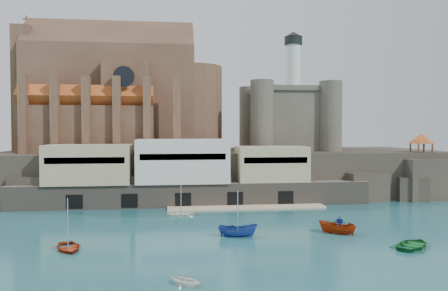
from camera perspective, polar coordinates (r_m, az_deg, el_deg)
name	(u,v)px	position (r m, az deg, el deg)	size (l,w,h in m)	color
ground	(254,230)	(66.09, 3.98, -10.93)	(300.00, 300.00, 0.00)	#1B5159
promontory	(222,172)	(103.79, -0.22, -3.45)	(100.00, 36.00, 10.00)	black
quay	(182,174)	(86.79, -5.55, -3.77)	(70.00, 12.00, 13.05)	#6B6155
church	(120,99)	(106.05, -13.41, 5.92)	(47.00, 25.93, 30.51)	#4E3424
castle_keep	(287,116)	(108.15, 8.29, 3.85)	(21.20, 21.20, 29.30)	#474337
rock_outcrop	(421,180)	(104.82, 24.35, -4.07)	(14.50, 10.50, 8.70)	black
pavilion	(421,140)	(104.42, 24.38, 0.70)	(6.40, 6.40, 5.40)	#4E3424
boat_0	(68,250)	(58.77, -19.69, -12.68)	(4.06, 1.18, 5.69)	#972B10
boat_1	(185,285)	(43.84, -5.12, -17.71)	(2.82, 1.72, 3.27)	white
boat_2	(238,236)	(62.01, 1.80, -11.79)	(2.05, 2.10, 5.45)	navy
boat_3	(413,247)	(61.39, 23.47, -12.10)	(4.62, 1.34, 6.47)	#1A702D
boat_5	(337,234)	(65.64, 14.52, -11.08)	(2.00, 2.06, 5.33)	#912905
boat_6	(181,216)	(76.86, -5.63, -9.10)	(3.91, 1.13, 5.47)	white
boat_7	(339,222)	(73.40, 14.84, -9.68)	(2.31, 1.41, 2.68)	navy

